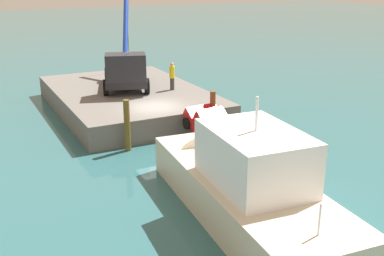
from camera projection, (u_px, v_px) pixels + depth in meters
The scene contains 8 objects.
ground at pixel (156, 129), 27.30m from camera, with size 200.00×200.00×0.00m, color #2D6066.
dock at pixel (128, 99), 31.03m from camera, with size 13.53×9.02×1.37m, color slate.
crane_truck at pixel (126, 70), 30.40m from camera, with size 8.62×4.54×6.00m.
dock_worker at pixel (172, 76), 30.43m from camera, with size 0.34×0.34×1.80m.
salvaged_car at pixel (216, 136), 24.17m from camera, with size 3.91×2.28×3.01m.
moored_yacht at pixel (228, 184), 18.65m from camera, with size 12.88×4.69×6.20m.
piling_near at pixel (127, 126), 23.63m from camera, with size 0.31×0.31×2.68m, color brown.
piling_mid at pixel (213, 114), 25.60m from camera, with size 0.31×0.31×2.62m, color brown.
Camera 1 is at (23.98, -9.94, 8.71)m, focal length 43.62 mm.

